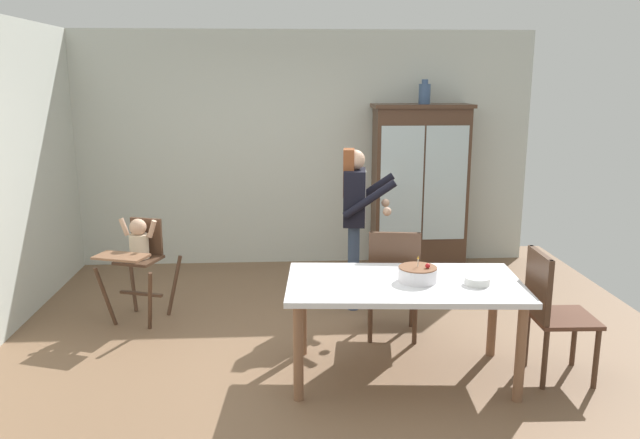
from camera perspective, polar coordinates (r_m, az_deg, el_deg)
ground_plane at (r=5.20m, az=-0.46°, el=-12.02°), size 6.24×6.24×0.00m
wall_back at (r=7.39m, az=-1.54°, el=6.35°), size 5.32×0.06×2.70m
china_cabinet at (r=7.36m, az=8.98°, el=2.99°), size 1.12×0.48×1.88m
ceramic_vase at (r=7.26m, az=9.45°, el=11.21°), size 0.13×0.13×0.27m
high_chair_with_toddler at (r=5.89m, az=-16.10°, el=-2.76°), size 0.73×0.80×0.95m
adult_person at (r=5.94m, az=3.19°, el=0.99°), size 0.55×0.53×1.53m
dining_table at (r=4.64m, az=7.62°, el=-6.59°), size 1.75×1.03×0.74m
birthday_cake at (r=4.61m, az=8.83°, el=-4.90°), size 0.28×0.28×0.19m
serving_bowl at (r=4.63m, az=14.03°, el=-5.41°), size 0.18×0.18×0.05m
dining_chair_far_side at (r=5.30m, az=6.64°, el=-5.15°), size 0.49×0.49×0.96m
dining_chair_right_end at (r=4.91m, az=20.10°, el=-7.37°), size 0.45×0.45×0.96m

